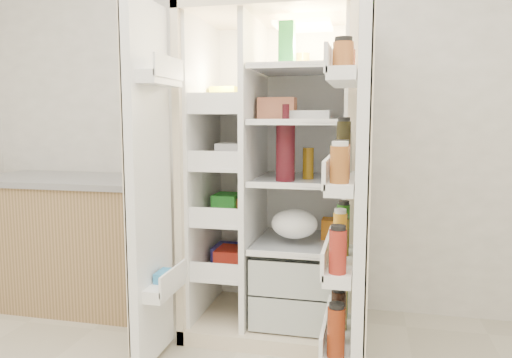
# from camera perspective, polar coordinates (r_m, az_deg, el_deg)

# --- Properties ---
(wall_back) EXTENTS (4.00, 0.02, 2.70)m
(wall_back) POSITION_cam_1_polar(r_m,az_deg,el_deg) (3.14, 1.30, 9.55)
(wall_back) COLOR white
(wall_back) RESTS_ON floor
(refrigerator) EXTENTS (0.92, 0.70, 1.80)m
(refrigerator) POSITION_cam_1_polar(r_m,az_deg,el_deg) (2.81, 2.60, -2.55)
(refrigerator) COLOR beige
(refrigerator) RESTS_ON floor
(freezer_door) EXTENTS (0.15, 0.40, 1.72)m
(freezer_door) POSITION_cam_1_polar(r_m,az_deg,el_deg) (2.37, -12.41, -0.92)
(freezer_door) COLOR white
(freezer_door) RESTS_ON floor
(fridge_door) EXTENTS (0.17, 0.58, 1.72)m
(fridge_door) POSITION_cam_1_polar(r_m,az_deg,el_deg) (2.06, 11.89, -2.60)
(fridge_door) COLOR white
(fridge_door) RESTS_ON floor
(kitchen_counter) EXTENTS (1.16, 0.62, 0.84)m
(kitchen_counter) POSITION_cam_1_polar(r_m,az_deg,el_deg) (3.44, -20.93, -6.72)
(kitchen_counter) COLOR #A78153
(kitchen_counter) RESTS_ON floor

